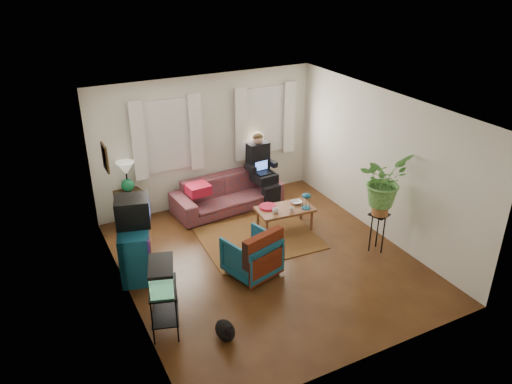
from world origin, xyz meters
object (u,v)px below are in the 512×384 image
sofa (227,188)px  dresser (136,250)px  aquarium_stand (165,308)px  plant_stand (377,232)px  side_table (130,206)px  armchair (251,253)px  coffee_table (285,218)px

sofa → dresser: (-2.20, -1.39, -0.01)m
sofa → aquarium_stand: (-2.21, -2.88, -0.08)m
aquarium_stand → plant_stand: 3.83m
side_table → plant_stand: size_ratio=0.92×
side_table → armchair: size_ratio=0.87×
sofa → coffee_table: (0.59, -1.25, -0.21)m
coffee_table → aquarium_stand: bearing=-144.8°
dresser → plant_stand: 4.00m
dresser → plant_stand: bearing=-2.5°
side_table → aquarium_stand: (-0.35, -3.19, 0.03)m
sofa → dresser: 2.60m
side_table → plant_stand: bearing=-40.0°
coffee_table → plant_stand: 1.70m
sofa → coffee_table: sofa is taller
coffee_table → armchair: bearing=-135.2°
dresser → coffee_table: 2.80m
plant_stand → coffee_table: bearing=126.9°
armchair → sofa: bearing=-120.6°
aquarium_stand → coffee_table: aquarium_stand is taller
plant_stand → aquarium_stand: bearing=-175.8°
armchair → plant_stand: bearing=154.8°
side_table → coffee_table: bearing=-32.4°
sofa → side_table: bearing=165.9°
sofa → side_table: sofa is taller
sofa → dresser: bearing=-152.4°
plant_stand → side_table: bearing=140.0°
sofa → aquarium_stand: 3.63m
side_table → plant_stand: (3.47, -2.91, 0.03)m
aquarium_stand → armchair: bearing=39.7°
sofa → plant_stand: size_ratio=3.09×
sofa → side_table: (-1.86, 0.31, -0.10)m
dresser → armchair: 1.82m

